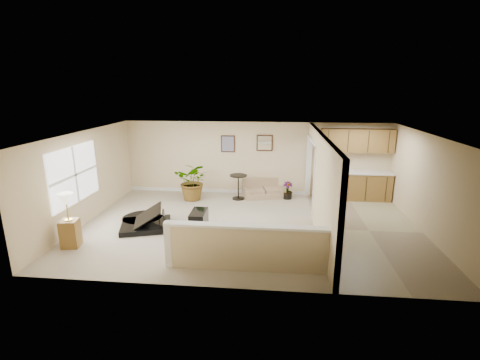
# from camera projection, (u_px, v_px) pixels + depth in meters

# --- Properties ---
(floor) EXTENTS (9.00, 9.00, 0.00)m
(floor) POSITION_uv_depth(u_px,v_px,m) (249.00, 226.00, 9.37)
(floor) COLOR tan
(floor) RESTS_ON ground
(back_wall) EXTENTS (9.00, 0.04, 2.50)m
(back_wall) POSITION_uv_depth(u_px,v_px,m) (256.00, 159.00, 11.92)
(back_wall) COLOR beige
(back_wall) RESTS_ON floor
(front_wall) EXTENTS (9.00, 0.04, 2.50)m
(front_wall) POSITION_uv_depth(u_px,v_px,m) (237.00, 226.00, 6.16)
(front_wall) COLOR beige
(front_wall) RESTS_ON floor
(left_wall) EXTENTS (0.04, 6.00, 2.50)m
(left_wall) POSITION_uv_depth(u_px,v_px,m) (85.00, 177.00, 9.47)
(left_wall) COLOR beige
(left_wall) RESTS_ON floor
(right_wall) EXTENTS (0.04, 6.00, 2.50)m
(right_wall) POSITION_uv_depth(u_px,v_px,m) (430.00, 186.00, 8.61)
(right_wall) COLOR beige
(right_wall) RESTS_ON floor
(ceiling) EXTENTS (9.00, 6.00, 0.04)m
(ceiling) POSITION_uv_depth(u_px,v_px,m) (250.00, 134.00, 8.71)
(ceiling) COLOR white
(ceiling) RESTS_ON back_wall
(kitchen_vinyl) EXTENTS (2.70, 6.00, 0.01)m
(kitchen_vinyl) POSITION_uv_depth(u_px,v_px,m) (369.00, 231.00, 9.07)
(kitchen_vinyl) COLOR gray
(kitchen_vinyl) RESTS_ON floor
(interior_partition) EXTENTS (0.18, 5.99, 2.50)m
(interior_partition) POSITION_uv_depth(u_px,v_px,m) (318.00, 182.00, 9.12)
(interior_partition) COLOR beige
(interior_partition) RESTS_ON floor
(pony_half_wall) EXTENTS (3.42, 0.22, 1.00)m
(pony_half_wall) POSITION_uv_depth(u_px,v_px,m) (245.00, 247.00, 7.01)
(pony_half_wall) COLOR beige
(pony_half_wall) RESTS_ON floor
(left_window) EXTENTS (0.05, 2.15, 1.45)m
(left_window) POSITION_uv_depth(u_px,v_px,m) (74.00, 175.00, 8.93)
(left_window) COLOR white
(left_window) RESTS_ON left_wall
(wall_art_left) EXTENTS (0.48, 0.04, 0.58)m
(wall_art_left) POSITION_uv_depth(u_px,v_px,m) (228.00, 144.00, 11.85)
(wall_art_left) COLOR #372014
(wall_art_left) RESTS_ON back_wall
(wall_mirror) EXTENTS (0.55, 0.04, 0.55)m
(wall_mirror) POSITION_uv_depth(u_px,v_px,m) (265.00, 143.00, 11.72)
(wall_mirror) COLOR #372014
(wall_mirror) RESTS_ON back_wall
(kitchen_cabinets) EXTENTS (2.36, 0.65, 2.33)m
(kitchen_cabinets) POSITION_uv_depth(u_px,v_px,m) (352.00, 173.00, 11.46)
(kitchen_cabinets) COLOR olive
(kitchen_cabinets) RESTS_ON floor
(piano) EXTENTS (1.75, 1.74, 1.21)m
(piano) POSITION_uv_depth(u_px,v_px,m) (146.00, 208.00, 9.26)
(piano) COLOR black
(piano) RESTS_ON floor
(piano_bench) EXTENTS (0.39, 0.76, 0.51)m
(piano_bench) POSITION_uv_depth(u_px,v_px,m) (199.00, 221.00, 9.09)
(piano_bench) COLOR black
(piano_bench) RESTS_ON floor
(loveseat) EXTENTS (1.56, 1.12, 0.78)m
(loveseat) POSITION_uv_depth(u_px,v_px,m) (264.00, 188.00, 11.85)
(loveseat) COLOR #9E8365
(loveseat) RESTS_ON floor
(accent_table) EXTENTS (0.57, 0.57, 0.83)m
(accent_table) POSITION_uv_depth(u_px,v_px,m) (238.00, 184.00, 11.50)
(accent_table) COLOR black
(accent_table) RESTS_ON floor
(palm_plant) EXTENTS (1.25, 1.12, 1.27)m
(palm_plant) POSITION_uv_depth(u_px,v_px,m) (194.00, 181.00, 11.42)
(palm_plant) COLOR black
(palm_plant) RESTS_ON floor
(small_plant) EXTENTS (0.34, 0.34, 0.58)m
(small_plant) POSITION_uv_depth(u_px,v_px,m) (287.00, 192.00, 11.61)
(small_plant) COLOR black
(small_plant) RESTS_ON floor
(lamp_stand) EXTENTS (0.45, 0.45, 1.31)m
(lamp_stand) POSITION_uv_depth(u_px,v_px,m) (69.00, 224.00, 8.05)
(lamp_stand) COLOR olive
(lamp_stand) RESTS_ON floor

